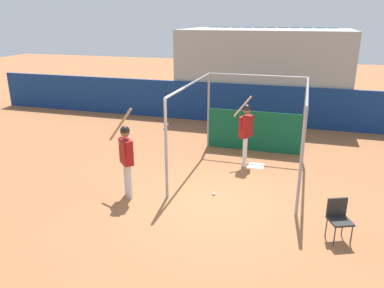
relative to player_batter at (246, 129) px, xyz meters
name	(u,v)px	position (x,y,z in m)	size (l,w,h in m)	color
ground_plane	(216,202)	(-0.26, -2.55, -1.11)	(60.00, 60.00, 0.00)	#935B38
outfield_wall	(257,105)	(-0.26, 4.51, -0.31)	(24.00, 0.12, 1.60)	navy
bleacher_section	(264,72)	(-0.26, 6.57, 0.73)	(7.05, 4.00, 3.68)	#9E9E99
batting_cage	(251,122)	(0.07, 0.56, 0.05)	(3.09, 4.03, 2.47)	gray
home_plate	(256,166)	(0.35, -0.01, -1.10)	(0.44, 0.44, 0.02)	white
player_batter	(246,129)	(0.00, 0.00, 0.00)	(0.58, 0.91, 1.95)	silver
player_waiting	(126,154)	(-2.37, -2.84, -0.02)	(0.76, 0.64, 2.12)	silver
folding_chair	(338,215)	(2.36, -3.35, -0.59)	(0.53, 0.53, 0.84)	black
baseball	(214,194)	(-0.39, -2.20, -1.07)	(0.07, 0.07, 0.07)	white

